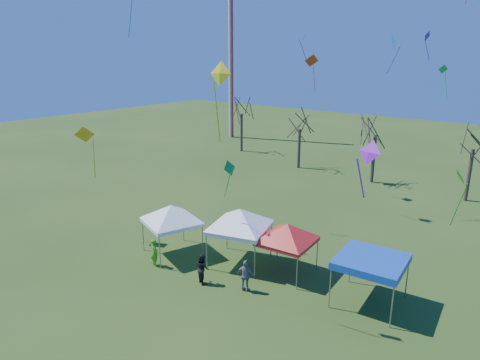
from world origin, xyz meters
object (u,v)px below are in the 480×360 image
(tent_white_west, at_px, (171,208))
(person_dark, at_px, (203,268))
(person_grey, at_px, (246,276))
(person_green, at_px, (154,252))
(tent_white_mid, at_px, (240,213))
(tree_3, at_px, (476,130))
(radio_mast, at_px, (231,50))
(tree_2, at_px, (377,117))
(tree_1, at_px, (300,115))
(tree_0, at_px, (242,100))
(tent_red, at_px, (287,227))
(tent_blue, at_px, (371,262))

(tent_white_west, xyz_separation_m, person_dark, (3.89, -1.42, -2.14))
(person_grey, relative_size, person_green, 1.05)
(person_grey, bearing_deg, tent_white_mid, -64.62)
(tree_3, xyz_separation_m, person_dark, (-8.21, -23.81, -5.23))
(radio_mast, relative_size, tent_white_west, 6.31)
(person_grey, height_order, person_green, person_grey)
(tree_2, bearing_deg, radio_mast, 159.43)
(tree_1, bearing_deg, person_dark, -70.62)
(tree_0, distance_m, person_green, 31.87)
(tree_3, relative_size, tent_white_west, 2.00)
(tent_white_west, height_order, tent_white_mid, tent_white_mid)
(radio_mast, xyz_separation_m, tent_red, (28.81, -30.05, -9.70))
(tent_white_mid, xyz_separation_m, tent_blue, (7.72, 0.59, -0.90))
(tent_white_west, distance_m, tent_red, 7.26)
(radio_mast, distance_m, tree_3, 36.04)
(tree_1, relative_size, person_dark, 4.45)
(tent_white_west, bearing_deg, tree_0, 119.87)
(tent_white_mid, relative_size, person_grey, 2.45)
(tent_white_west, xyz_separation_m, tent_red, (6.88, 2.30, -0.19))
(radio_mast, bearing_deg, tree_2, -20.57)
(person_grey, xyz_separation_m, person_green, (-5.91, -1.10, -0.04))
(tree_2, bearing_deg, tent_red, -81.15)
(tree_0, bearing_deg, person_green, -61.19)
(person_dark, bearing_deg, tent_white_west, 3.00)
(tree_3, xyz_separation_m, tent_white_west, (-12.10, -22.40, -3.09))
(tent_red, relative_size, tent_blue, 1.14)
(radio_mast, relative_size, tree_3, 3.16)
(tent_white_mid, xyz_separation_m, person_dark, (-0.14, -3.07, -2.33))
(tree_0, relative_size, tree_2, 1.03)
(tree_3, height_order, tent_blue, tree_3)
(tree_0, xyz_separation_m, tree_1, (10.08, -2.73, -0.70))
(tree_2, relative_size, tent_red, 2.09)
(radio_mast, height_order, person_green, radio_mast)
(tree_0, height_order, tent_blue, tree_0)
(tent_red, bearing_deg, tree_3, 75.44)
(tent_red, xyz_separation_m, tent_blue, (4.87, -0.06, -0.52))
(radio_mast, height_order, tree_2, radio_mast)
(tent_red, distance_m, person_grey, 3.57)
(tent_blue, xyz_separation_m, person_dark, (-7.85, -3.66, -1.43))
(tree_1, relative_size, tent_white_mid, 1.76)
(radio_mast, relative_size, tent_red, 6.38)
(person_green, bearing_deg, tent_blue, -147.34)
(tree_2, distance_m, tree_3, 8.41)
(tent_white_mid, bearing_deg, tree_3, 68.74)
(tree_3, bearing_deg, tent_white_west, -118.37)
(tree_0, distance_m, tent_white_west, 29.89)
(tent_white_west, bearing_deg, radio_mast, 124.14)
(tree_2, bearing_deg, tent_blue, -68.56)
(tent_red, relative_size, person_dark, 2.31)
(tent_blue, height_order, person_green, tent_blue)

